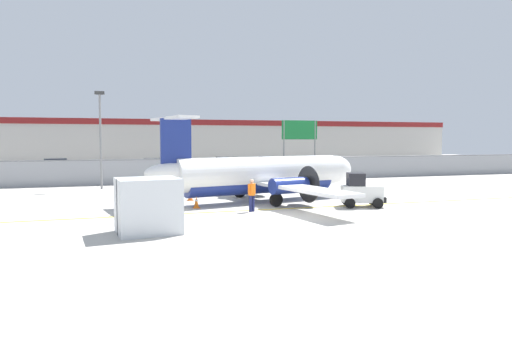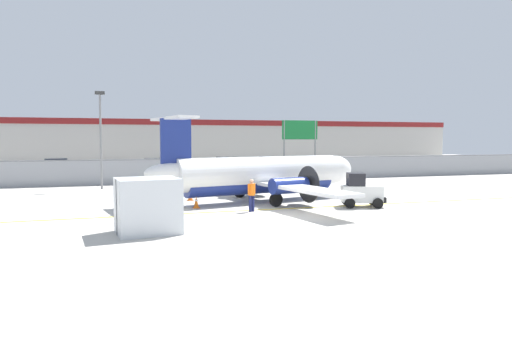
% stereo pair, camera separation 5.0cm
% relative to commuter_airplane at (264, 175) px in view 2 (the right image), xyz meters
% --- Properties ---
extents(ground_plane, '(140.00, 140.00, 0.01)m').
position_rel_commuter_airplane_xyz_m(ground_plane, '(-0.73, -3.15, -1.60)').
color(ground_plane, '#BCB7AD').
extents(perimeter_fence, '(98.00, 0.10, 2.10)m').
position_rel_commuter_airplane_xyz_m(perimeter_fence, '(-0.73, 12.85, -0.49)').
color(perimeter_fence, gray).
rests_on(perimeter_fence, ground).
extents(parking_lot_strip, '(98.00, 17.00, 0.12)m').
position_rel_commuter_airplane_xyz_m(parking_lot_strip, '(-0.73, 24.35, -1.54)').
color(parking_lot_strip, '#38383A').
rests_on(parking_lot_strip, ground).
extents(background_building, '(91.00, 8.10, 6.50)m').
position_rel_commuter_airplane_xyz_m(background_building, '(-0.73, 42.84, 1.66)').
color(background_building, beige).
rests_on(background_building, ground).
extents(commuter_airplane, '(13.85, 15.98, 4.92)m').
position_rel_commuter_airplane_xyz_m(commuter_airplane, '(0.00, 0.00, 0.00)').
color(commuter_airplane, white).
rests_on(commuter_airplane, ground).
extents(baggage_tug, '(2.56, 1.98, 1.88)m').
position_rel_commuter_airplane_xyz_m(baggage_tug, '(4.39, -3.74, -0.75)').
color(baggage_tug, silver).
rests_on(baggage_tug, ground).
extents(ground_crew_worker, '(0.52, 0.46, 1.70)m').
position_rel_commuter_airplane_xyz_m(ground_crew_worker, '(-1.87, -3.57, -0.65)').
color(ground_crew_worker, '#191E4C').
rests_on(ground_crew_worker, ground).
extents(cargo_container, '(2.62, 2.27, 2.20)m').
position_rel_commuter_airplane_xyz_m(cargo_container, '(-7.36, -7.42, -0.50)').
color(cargo_container, silver).
rests_on(cargo_container, ground).
extents(traffic_cone_near_left, '(0.36, 0.36, 0.64)m').
position_rel_commuter_airplane_xyz_m(traffic_cone_near_left, '(-4.40, -1.49, -1.29)').
color(traffic_cone_near_left, orange).
rests_on(traffic_cone_near_left, ground).
extents(traffic_cone_near_right, '(0.36, 0.36, 0.64)m').
position_rel_commuter_airplane_xyz_m(traffic_cone_near_right, '(-4.22, 1.66, -1.29)').
color(traffic_cone_near_right, orange).
rests_on(traffic_cone_near_right, ground).
extents(traffic_cone_far_left, '(0.36, 0.36, 0.64)m').
position_rel_commuter_airplane_xyz_m(traffic_cone_far_left, '(6.60, 2.52, -1.29)').
color(traffic_cone_far_left, orange).
rests_on(traffic_cone_far_left, ground).
extents(parked_car_0, '(4.39, 2.44, 1.58)m').
position_rel_commuter_airplane_xyz_m(parked_car_0, '(-14.68, 26.28, -0.71)').
color(parked_car_0, black).
rests_on(parked_car_0, parking_lot_strip).
extents(parked_car_1, '(4.28, 2.17, 1.58)m').
position_rel_commuter_airplane_xyz_m(parked_car_1, '(-9.61, 20.98, -0.71)').
color(parked_car_1, red).
rests_on(parked_car_1, parking_lot_strip).
extents(parked_car_2, '(4.38, 2.40, 1.58)m').
position_rel_commuter_airplane_xyz_m(parked_car_2, '(-4.55, 23.44, -0.71)').
color(parked_car_2, silver).
rests_on(parked_car_2, parking_lot_strip).
extents(parked_car_3, '(4.25, 2.11, 1.58)m').
position_rel_commuter_airplane_xyz_m(parked_car_3, '(-1.79, 19.06, -0.71)').
color(parked_car_3, '#19662D').
rests_on(parked_car_3, parking_lot_strip).
extents(parked_car_4, '(4.35, 2.34, 1.58)m').
position_rel_commuter_airplane_xyz_m(parked_car_4, '(3.85, 24.87, -0.71)').
color(parked_car_4, '#B28C19').
rests_on(parked_car_4, parking_lot_strip).
extents(parked_car_5, '(4.37, 2.40, 1.58)m').
position_rel_commuter_airplane_xyz_m(parked_car_5, '(9.02, 24.86, -0.71)').
color(parked_car_5, silver).
rests_on(parked_car_5, parking_lot_strip).
extents(parked_car_6, '(4.37, 2.38, 1.58)m').
position_rel_commuter_airplane_xyz_m(parked_car_6, '(13.26, 20.01, -0.71)').
color(parked_car_6, '#19662D').
rests_on(parked_car_6, parking_lot_strip).
extents(apron_light_pole, '(0.70, 0.30, 7.27)m').
position_rel_commuter_airplane_xyz_m(apron_light_pole, '(-9.56, 9.95, 2.70)').
color(apron_light_pole, slate).
rests_on(apron_light_pole, ground).
extents(highway_sign, '(3.60, 0.14, 5.50)m').
position_rel_commuter_airplane_xyz_m(highway_sign, '(8.30, 14.40, 2.54)').
color(highway_sign, slate).
rests_on(highway_sign, ground).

